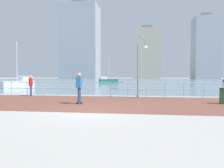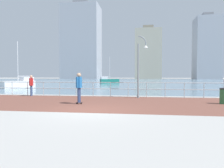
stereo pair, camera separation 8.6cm
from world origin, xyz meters
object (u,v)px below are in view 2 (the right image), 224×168
object	(u,v)px
skateboarder	(79,85)
lamppost	(141,64)
sailboat_navy	(109,81)
trash_bin	(224,96)
sailboat_yellow	(19,84)
bystander	(31,84)

from	to	relation	value
skateboarder	lamppost	bearing A→B (deg)	47.84
lamppost	skateboarder	bearing A→B (deg)	-132.16
lamppost	sailboat_navy	distance (m)	30.50
trash_bin	sailboat_navy	xyz separation A→B (m)	(-11.85, 32.33, 0.08)
lamppost	skateboarder	size ratio (longest dim) A/B	2.54
trash_bin	sailboat_yellow	distance (m)	24.70
bystander	trash_bin	bearing A→B (deg)	-12.29
skateboarder	bystander	world-z (taller)	skateboarder
lamppost	bystander	bearing A→B (deg)	178.40
lamppost	bystander	world-z (taller)	lamppost
sailboat_yellow	sailboat_navy	distance (m)	21.39
skateboarder	trash_bin	world-z (taller)	skateboarder
skateboarder	bystander	distance (m)	6.72
bystander	sailboat_navy	world-z (taller)	sailboat_navy
sailboat_navy	trash_bin	bearing A→B (deg)	-69.87
lamppost	bystander	distance (m)	8.96
sailboat_yellow	sailboat_navy	world-z (taller)	sailboat_yellow
lamppost	bystander	size ratio (longest dim) A/B	2.73
lamppost	sailboat_yellow	size ratio (longest dim) A/B	0.74
sailboat_navy	lamppost	bearing A→B (deg)	-76.62
skateboarder	sailboat_yellow	bearing A→B (deg)	131.79
trash_bin	bystander	bearing A→B (deg)	167.71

